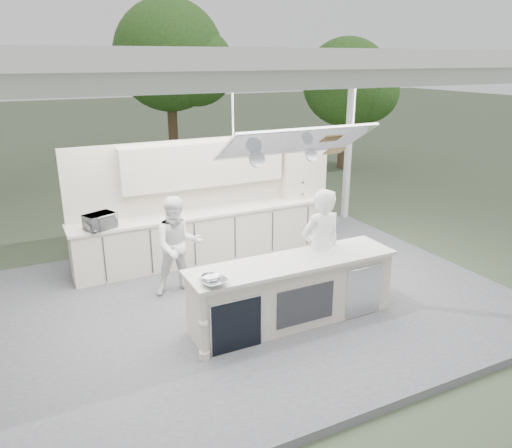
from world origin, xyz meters
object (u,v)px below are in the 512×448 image
demo_island (292,291)px  back_counter (209,234)px  head_chef (320,249)px  sous_chef (178,246)px

demo_island → back_counter: 2.82m
back_counter → head_chef: size_ratio=2.71×
head_chef → sous_chef: (-1.78, 1.40, -0.12)m
demo_island → sous_chef: size_ratio=1.91×
sous_chef → head_chef: bearing=-31.5°
head_chef → sous_chef: 2.26m
demo_island → head_chef: bearing=20.3°
back_counter → sous_chef: 1.57m
sous_chef → back_counter: bearing=57.2°
demo_island → sous_chef: sous_chef is taller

